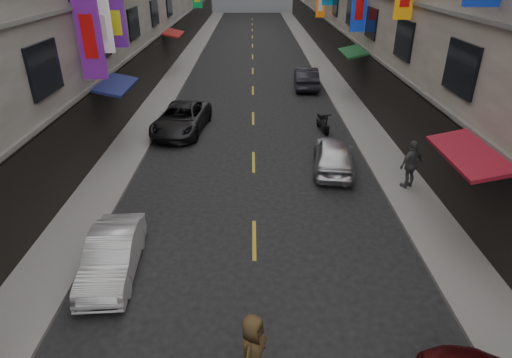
{
  "coord_description": "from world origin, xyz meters",
  "views": [
    {
      "loc": [
        -0.05,
        6.63,
        7.95
      ],
      "look_at": [
        0.02,
        14.1,
        4.16
      ],
      "focal_mm": 30.0,
      "sensor_mm": 36.0,
      "label": 1
    }
  ],
  "objects_px": {
    "car_left_far": "(182,119)",
    "car_right_far": "(306,78)",
    "car_right_mid": "(334,154)",
    "pedestrian_crossing": "(253,350)",
    "scooter_far_right": "(323,123)",
    "car_left_mid": "(112,255)",
    "pedestrian_rfar": "(411,164)"
  },
  "relations": [
    {
      "from": "car_left_far",
      "to": "car_right_mid",
      "type": "distance_m",
      "value": 8.53
    },
    {
      "from": "pedestrian_crossing",
      "to": "pedestrian_rfar",
      "type": "bearing_deg",
      "value": -14.5
    },
    {
      "from": "scooter_far_right",
      "to": "pedestrian_crossing",
      "type": "xyz_separation_m",
      "value": [
        -3.71,
        -15.11,
        0.43
      ]
    },
    {
      "from": "car_left_far",
      "to": "pedestrian_rfar",
      "type": "bearing_deg",
      "value": -27.09
    },
    {
      "from": "car_left_mid",
      "to": "pedestrian_crossing",
      "type": "distance_m",
      "value": 5.33
    },
    {
      "from": "car_left_mid",
      "to": "car_left_far",
      "type": "bearing_deg",
      "value": 84.86
    },
    {
      "from": "scooter_far_right",
      "to": "car_right_mid",
      "type": "relative_size",
      "value": 0.44
    },
    {
      "from": "car_right_mid",
      "to": "pedestrian_rfar",
      "type": "bearing_deg",
      "value": 152.24
    },
    {
      "from": "car_left_far",
      "to": "car_right_far",
      "type": "bearing_deg",
      "value": 56.16
    },
    {
      "from": "car_left_mid",
      "to": "car_right_mid",
      "type": "xyz_separation_m",
      "value": [
        7.4,
        6.84,
        0.09
      ]
    },
    {
      "from": "car_left_far",
      "to": "car_right_far",
      "type": "distance_m",
      "value": 11.49
    },
    {
      "from": "car_left_mid",
      "to": "car_left_far",
      "type": "relative_size",
      "value": 0.73
    },
    {
      "from": "scooter_far_right",
      "to": "car_left_far",
      "type": "relative_size",
      "value": 0.36
    },
    {
      "from": "car_right_far",
      "to": "pedestrian_rfar",
      "type": "relative_size",
      "value": 2.31
    },
    {
      "from": "scooter_far_right",
      "to": "car_left_mid",
      "type": "distance_m",
      "value": 13.84
    },
    {
      "from": "car_right_mid",
      "to": "pedestrian_rfar",
      "type": "distance_m",
      "value": 3.24
    },
    {
      "from": "scooter_far_right",
      "to": "pedestrian_rfar",
      "type": "xyz_separation_m",
      "value": [
        2.37,
        -6.56,
        0.64
      ]
    },
    {
      "from": "car_left_mid",
      "to": "car_right_far",
      "type": "relative_size",
      "value": 0.83
    },
    {
      "from": "car_right_far",
      "to": "pedestrian_rfar",
      "type": "distance_m",
      "value": 15.44
    },
    {
      "from": "car_right_mid",
      "to": "car_left_mid",
      "type": "bearing_deg",
      "value": 50.64
    },
    {
      "from": "pedestrian_rfar",
      "to": "pedestrian_crossing",
      "type": "bearing_deg",
      "value": 24.37
    },
    {
      "from": "car_left_mid",
      "to": "pedestrian_crossing",
      "type": "bearing_deg",
      "value": -46.05
    },
    {
      "from": "car_right_mid",
      "to": "scooter_far_right",
      "type": "bearing_deg",
      "value": -85.19
    },
    {
      "from": "pedestrian_crossing",
      "to": "car_left_mid",
      "type": "bearing_deg",
      "value": 68.7
    },
    {
      "from": "scooter_far_right",
      "to": "car_right_far",
      "type": "relative_size",
      "value": 0.41
    },
    {
      "from": "car_right_mid",
      "to": "pedestrian_crossing",
      "type": "distance_m",
      "value": 10.98
    },
    {
      "from": "scooter_far_right",
      "to": "car_right_far",
      "type": "distance_m",
      "value": 8.71
    },
    {
      "from": "scooter_far_right",
      "to": "pedestrian_rfar",
      "type": "height_order",
      "value": "pedestrian_rfar"
    },
    {
      "from": "car_left_mid",
      "to": "scooter_far_right",
      "type": "bearing_deg",
      "value": 52.61
    },
    {
      "from": "car_right_mid",
      "to": "pedestrian_rfar",
      "type": "relative_size",
      "value": 2.14
    },
    {
      "from": "scooter_far_right",
      "to": "pedestrian_crossing",
      "type": "distance_m",
      "value": 15.56
    },
    {
      "from": "pedestrian_crossing",
      "to": "scooter_far_right",
      "type": "bearing_deg",
      "value": 7.12
    }
  ]
}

